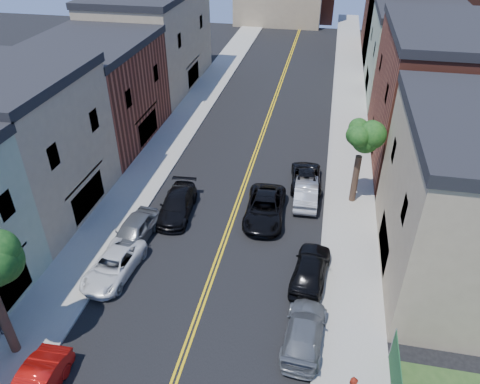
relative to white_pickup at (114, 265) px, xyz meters
The scene contains 19 objects.
sidewalk_left 20.31m from the white_pickup, 96.79° to the left, with size 3.20×100.00×0.15m, color gray.
sidewalk_right 24.21m from the white_pickup, 56.39° to the left, with size 3.20×100.00×0.15m, color gray.
curb_left 20.18m from the white_pickup, 91.85° to the left, with size 0.30×100.00×0.15m, color gray.
curb_right 23.29m from the white_pickup, 59.98° to the left, with size 0.30×100.00×0.15m, color gray.
bldg_left_tan_near 10.66m from the white_pickup, 148.74° to the left, with size 9.00×10.00×9.00m, color #998466.
bldg_left_brick 18.56m from the white_pickup, 117.74° to the left, with size 9.00×12.00×8.00m, color brown.
bldg_left_tan_far 31.60m from the white_pickup, 105.74° to the left, with size 9.00×16.00×9.50m, color #998466.
bldg_right_brick 27.00m from the white_pickup, 42.96° to the left, with size 9.00×14.00×10.00m, color brown.
bldg_right_palegrn 37.78m from the white_pickup, 58.77° to the left, with size 9.00×12.00×8.50m, color gray.
tree_right_far 17.59m from the white_pickup, 37.15° to the left, with size 4.40×4.40×8.03m.
white_pickup is the anchor object (origin of this frame).
grey_car_left 2.99m from the white_pickup, 90.00° to the left, with size 1.86×4.63×1.58m, color #515458.
black_car_left 6.60m from the white_pickup, 75.08° to the left, with size 2.05×5.05×1.47m, color black.
grey_car_right 11.30m from the white_pickup, 13.19° to the right, with size 1.90×4.67×1.36m, color slate.
black_car_right 11.14m from the white_pickup, ahead, with size 1.88×4.68×1.59m, color black.
silver_car_right 14.01m from the white_pickup, 43.51° to the left, with size 1.60×4.58×1.51m, color #A9ABB1.
dark_car_right_far 15.56m from the white_pickup, 50.06° to the left, with size 2.18×4.74×1.32m, color black.
black_suv_lane 10.39m from the white_pickup, 42.97° to the left, with size 2.52×5.47×1.52m, color black.
pedestrian_left 6.18m from the white_pickup, 125.68° to the right, with size 0.58×0.38×1.59m, color #24232B.
Camera 1 is at (5.29, 2.52, 18.28)m, focal length 33.83 mm.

